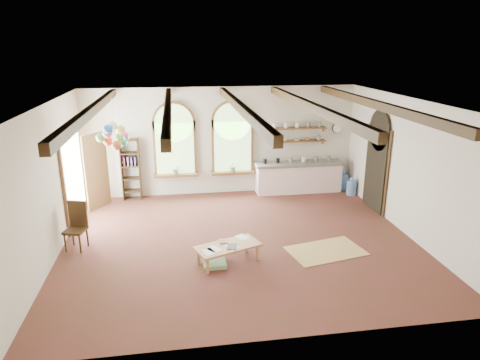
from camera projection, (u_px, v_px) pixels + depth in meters
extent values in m
plane|color=#5D2A26|center=(240.00, 241.00, 9.91)|extent=(8.00, 8.00, 0.00)
cube|color=brown|center=(175.00, 148.00, 12.50)|extent=(1.24, 0.08, 1.64)
cylinder|color=brown|center=(174.00, 123.00, 12.27)|extent=(1.24, 0.08, 1.24)
cube|color=#91BE72|center=(175.00, 149.00, 12.46)|extent=(1.10, 0.04, 1.50)
cube|color=brown|center=(176.00, 175.00, 12.66)|extent=(1.30, 0.28, 0.08)
cube|color=brown|center=(233.00, 146.00, 12.75)|extent=(1.24, 0.08, 1.64)
cylinder|color=brown|center=(232.00, 121.00, 12.52)|extent=(1.24, 0.08, 1.24)
cube|color=#91BE72|center=(233.00, 147.00, 12.71)|extent=(1.10, 0.04, 1.50)
cube|color=brown|center=(233.00, 172.00, 12.90)|extent=(1.30, 0.28, 0.08)
cube|color=brown|center=(73.00, 179.00, 10.68)|extent=(0.10, 1.90, 2.50)
cube|color=black|center=(376.00, 170.00, 11.56)|extent=(0.10, 1.30, 2.40)
cube|color=#FFD8DA|center=(298.00, 178.00, 13.12)|extent=(2.60, 0.55, 0.86)
cube|color=slate|center=(299.00, 163.00, 12.98)|extent=(2.68, 0.62, 0.08)
cube|color=brown|center=(298.00, 141.00, 12.95)|extent=(1.70, 0.24, 0.04)
cube|color=brown|center=(299.00, 128.00, 12.83)|extent=(1.70, 0.24, 0.04)
cylinder|color=black|center=(337.00, 128.00, 13.09)|extent=(0.32, 0.04, 0.32)
cube|color=#3B2512|center=(122.00, 170.00, 12.33)|extent=(0.03, 0.32, 1.80)
cube|color=#3B2512|center=(139.00, 169.00, 12.40)|extent=(0.03, 0.32, 1.80)
cube|color=tan|center=(228.00, 246.00, 8.87)|extent=(1.47, 1.05, 0.05)
cube|color=tan|center=(208.00, 266.00, 8.47)|extent=(0.06, 0.06, 0.34)
cube|color=tan|center=(257.00, 252.00, 9.01)|extent=(0.06, 0.06, 0.34)
cube|color=tan|center=(199.00, 257.00, 8.83)|extent=(0.06, 0.06, 0.34)
cube|color=tan|center=(246.00, 244.00, 9.37)|extent=(0.06, 0.06, 0.34)
cube|color=#3B2512|center=(75.00, 231.00, 9.40)|extent=(0.53, 0.53, 0.05)
cube|color=#3B2512|center=(78.00, 214.00, 9.49)|extent=(0.42, 0.16, 0.63)
cube|color=tan|center=(326.00, 251.00, 9.43)|extent=(1.79, 1.31, 0.02)
cube|color=#749C6C|center=(215.00, 263.00, 8.84)|extent=(0.47, 0.47, 0.08)
cylinder|color=#567EBA|center=(343.00, 182.00, 13.39)|extent=(0.32, 0.32, 0.48)
sphere|color=#567EBA|center=(343.00, 173.00, 13.30)|extent=(0.17, 0.17, 0.17)
cylinder|color=#567EBA|center=(351.00, 188.00, 12.91)|extent=(0.29, 0.29, 0.44)
sphere|color=#567EBA|center=(352.00, 179.00, 12.83)|extent=(0.15, 0.15, 0.15)
cylinder|color=white|center=(113.00, 117.00, 9.79)|extent=(0.01, 0.01, 0.85)
sphere|color=#2AB783|center=(122.00, 142.00, 9.99)|extent=(0.22, 0.22, 0.22)
sphere|color=#EA4ECA|center=(124.00, 136.00, 10.09)|extent=(0.22, 0.22, 0.22)
sphere|color=yellow|center=(121.00, 130.00, 10.20)|extent=(0.22, 0.22, 0.22)
sphere|color=white|center=(113.00, 126.00, 10.02)|extent=(0.22, 0.22, 0.22)
sphere|color=red|center=(108.00, 141.00, 10.10)|extent=(0.22, 0.22, 0.22)
sphere|color=#4EB34D|center=(101.00, 138.00, 9.92)|extent=(0.22, 0.22, 0.22)
sphere|color=#D8657C|center=(107.00, 133.00, 9.80)|extent=(0.22, 0.22, 0.22)
sphere|color=#3885F2|center=(108.00, 129.00, 9.64)|extent=(0.22, 0.22, 0.22)
sphere|color=orange|center=(117.00, 145.00, 9.70)|extent=(0.22, 0.22, 0.22)
sphere|color=#73CE48|center=(120.00, 138.00, 9.86)|extent=(0.22, 0.22, 0.22)
imported|color=olive|center=(219.00, 242.00, 9.00)|extent=(0.18, 0.25, 0.02)
cube|color=black|center=(232.00, 246.00, 8.80)|extent=(0.25, 0.31, 0.01)
imported|color=#598C4C|center=(176.00, 169.00, 12.57)|extent=(0.27, 0.23, 0.30)
imported|color=#598C4C|center=(233.00, 167.00, 12.82)|extent=(0.27, 0.23, 0.30)
imported|color=white|center=(274.00, 140.00, 12.82)|extent=(0.12, 0.10, 0.10)
imported|color=beige|center=(285.00, 139.00, 12.87)|extent=(0.10, 0.10, 0.09)
imported|color=beige|center=(297.00, 140.00, 12.93)|extent=(0.22, 0.22, 0.05)
imported|color=#8C664C|center=(308.00, 139.00, 12.98)|extent=(0.20, 0.20, 0.06)
imported|color=slate|center=(319.00, 137.00, 13.01)|extent=(0.18, 0.18, 0.19)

